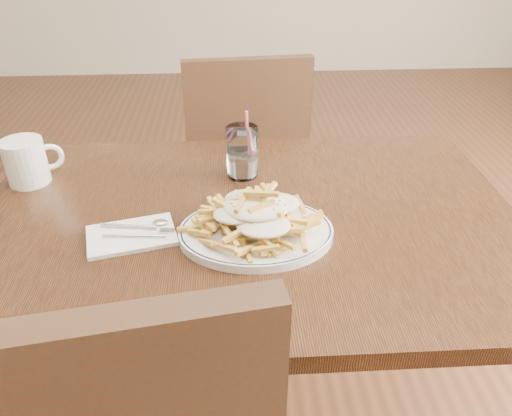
{
  "coord_description": "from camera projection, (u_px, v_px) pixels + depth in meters",
  "views": [
    {
      "loc": [
        -0.03,
        -0.92,
        1.35
      ],
      "look_at": [
        0.01,
        -0.08,
        0.82
      ],
      "focal_mm": 35.0,
      "sensor_mm": 36.0,
      "label": 1
    }
  ],
  "objects": [
    {
      "name": "coffee_mug",
      "position": [
        27.0,
        161.0,
        1.2
      ],
      "size": [
        0.13,
        0.1,
        0.11
      ],
      "color": "white",
      "rests_on": "table"
    },
    {
      "name": "fries_plate",
      "position": [
        256.0,
        232.0,
        1.02
      ],
      "size": [
        0.36,
        0.33,
        0.02
      ],
      "color": "white",
      "rests_on": "table"
    },
    {
      "name": "table",
      "position": [
        248.0,
        244.0,
        1.14
      ],
      "size": [
        1.2,
        0.8,
        0.75
      ],
      "color": "black",
      "rests_on": "ground"
    },
    {
      "name": "water_glass",
      "position": [
        242.0,
        155.0,
        1.23
      ],
      "size": [
        0.08,
        0.08,
        0.17
      ],
      "color": "white",
      "rests_on": "table"
    },
    {
      "name": "napkin",
      "position": [
        131.0,
        235.0,
        1.02
      ],
      "size": [
        0.2,
        0.15,
        0.01
      ],
      "primitive_type": "cube",
      "rotation": [
        0.0,
        0.0,
        0.25
      ],
      "color": "white",
      "rests_on": "table"
    },
    {
      "name": "cutlery",
      "position": [
        131.0,
        231.0,
        1.03
      ],
      "size": [
        0.17,
        0.06,
        0.01
      ],
      "color": "silver",
      "rests_on": "napkin"
    },
    {
      "name": "loaded_fries",
      "position": [
        256.0,
        212.0,
        1.0
      ],
      "size": [
        0.28,
        0.24,
        0.07
      ],
      "color": "gold",
      "rests_on": "fries_plate"
    },
    {
      "name": "chair_far",
      "position": [
        245.0,
        157.0,
        1.86
      ],
      "size": [
        0.46,
        0.46,
        0.91
      ],
      "color": "black",
      "rests_on": "ground"
    }
  ]
}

